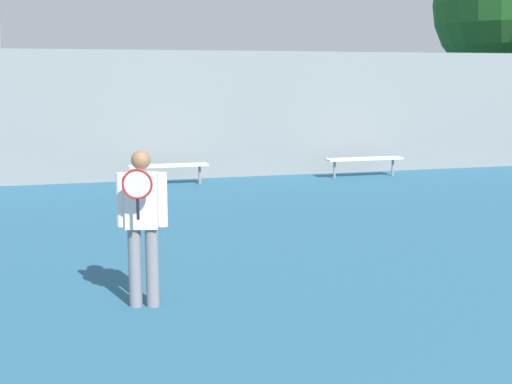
% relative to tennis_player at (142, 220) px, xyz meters
% --- Properties ---
extents(tennis_player, '(0.52, 0.46, 1.68)m').
position_rel_tennis_player_xyz_m(tennis_player, '(0.00, 0.00, 0.00)').
color(tennis_player, slate).
rests_on(tennis_player, ground_plane).
extents(bench_courtside_far, '(1.93, 0.40, 0.47)m').
position_rel_tennis_player_xyz_m(bench_courtside_far, '(6.38, 8.43, -0.52)').
color(bench_courtside_far, white).
rests_on(bench_courtside_far, ground_plane).
extents(bench_adjacent_court, '(1.78, 0.40, 0.47)m').
position_rel_tennis_player_xyz_m(bench_adjacent_court, '(1.59, 8.43, -0.52)').
color(bench_adjacent_court, white).
rests_on(bench_adjacent_court, ground_plane).
extents(back_fence, '(33.40, 0.06, 3.03)m').
position_rel_tennis_player_xyz_m(back_fence, '(3.18, 9.33, 0.57)').
color(back_fence, gray).
rests_on(back_fence, ground_plane).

